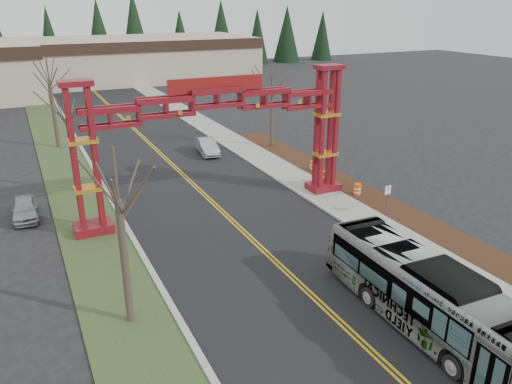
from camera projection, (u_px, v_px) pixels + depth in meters
road at (186, 178)px, 38.60m from camera, size 12.00×110.00×0.02m
lane_line_left at (185, 178)px, 38.54m from camera, size 0.12×100.00×0.01m
lane_line_right at (188, 178)px, 38.64m from camera, size 0.12×100.00×0.01m
curb_right at (258, 166)px, 41.07m from camera, size 0.30×110.00×0.15m
sidewalk_right at (273, 164)px, 41.66m from camera, size 2.60×110.00×0.14m
landscape_strip at (426, 227)px, 30.11m from camera, size 2.60×50.00×0.12m
grass_median at (78, 194)px, 35.33m from camera, size 4.00×110.00×0.08m
curb_left at (105, 189)px, 36.07m from camera, size 0.30×110.00×0.15m
gateway_arch at (218, 120)px, 30.58m from camera, size 18.20×1.60×8.90m
retail_building_east at (141, 58)px, 87.63m from camera, size 38.00×20.30×7.00m
conifer_treeline at (72, 38)px, 92.74m from camera, size 116.10×5.60×13.00m
transit_bus at (425, 295)px, 20.46m from camera, size 2.79×10.97×3.04m
silver_sedan at (207, 146)px, 44.51m from camera, size 1.98×4.34×1.38m
parked_car_near_a at (25, 209)px, 31.19m from camera, size 1.64×3.84×1.29m
bare_tree_median_near at (118, 201)px, 19.32m from camera, size 3.25×3.25×7.72m
bare_tree_median_mid at (67, 119)px, 34.03m from camera, size 3.01×3.01×7.29m
bare_tree_median_far at (50, 84)px, 44.65m from camera, size 3.47×3.47×8.19m
bare_tree_right_far at (272, 90)px, 44.91m from camera, size 3.24×3.24×7.54m
street_sign at (388, 195)px, 31.10m from camera, size 0.48×0.09×2.10m
barrel_south at (357, 190)px, 34.85m from camera, size 0.49×0.49×0.92m
barrel_mid at (326, 178)px, 36.94m from camera, size 0.58×0.58×1.08m
barrel_north at (313, 166)px, 39.93m from camera, size 0.48×0.48×0.89m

